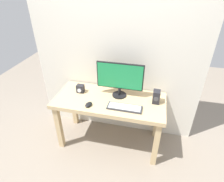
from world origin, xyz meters
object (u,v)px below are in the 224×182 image
object	(u,v)px
mouse	(89,104)
speaker_right	(156,97)
keyboard_primary	(125,107)
audio_controller	(80,89)
desk	(110,105)
monitor	(120,78)

from	to	relation	value
mouse	speaker_right	size ratio (longest dim) A/B	0.68
keyboard_primary	mouse	world-z (taller)	mouse
audio_controller	speaker_right	bearing A→B (deg)	-0.62
speaker_right	keyboard_primary	bearing A→B (deg)	-149.40
desk	audio_controller	distance (m)	0.44
desk	audio_controller	world-z (taller)	audio_controller
monitor	speaker_right	bearing A→B (deg)	-6.80
desk	mouse	world-z (taller)	mouse
monitor	audio_controller	size ratio (longest dim) A/B	5.58
desk	keyboard_primary	size ratio (longest dim) A/B	3.39
keyboard_primary	mouse	size ratio (longest dim) A/B	3.67
mouse	audio_controller	world-z (taller)	audio_controller
desk	keyboard_primary	bearing A→B (deg)	-34.14
keyboard_primary	monitor	bearing A→B (deg)	113.68
monitor	keyboard_primary	distance (m)	0.37
desk	audio_controller	bearing A→B (deg)	170.52
monitor	keyboard_primary	world-z (taller)	monitor
monitor	keyboard_primary	xyz separation A→B (m)	(0.11, -0.26, -0.24)
mouse	speaker_right	xyz separation A→B (m)	(0.76, 0.25, 0.06)
desk	speaker_right	distance (m)	0.59
monitor	speaker_right	xyz separation A→B (m)	(0.46, -0.05, -0.17)
audio_controller	keyboard_primary	bearing A→B (deg)	-18.91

